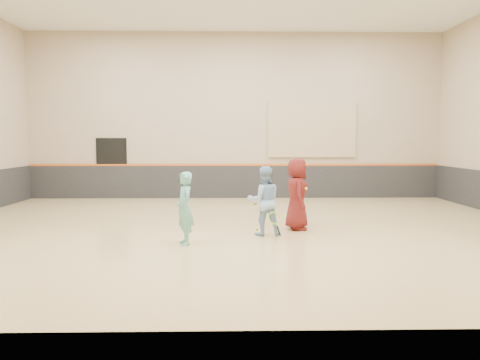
{
  "coord_description": "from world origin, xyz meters",
  "views": [
    {
      "loc": [
        -0.17,
        -11.1,
        2.16
      ],
      "look_at": [
        0.06,
        0.4,
        1.15
      ],
      "focal_mm": 35.0,
      "sensor_mm": 36.0,
      "label": 1
    }
  ],
  "objects_px": {
    "instructor": "(264,201)",
    "young_man": "(297,194)",
    "girl": "(185,208)",
    "spare_racket": "(252,203)"
  },
  "relations": [
    {
      "from": "instructor",
      "to": "young_man",
      "type": "distance_m",
      "value": 1.05
    },
    {
      "from": "girl",
      "to": "instructor",
      "type": "xyz_separation_m",
      "value": [
        1.69,
        0.92,
        0.03
      ]
    },
    {
      "from": "young_man",
      "to": "spare_racket",
      "type": "bearing_deg",
      "value": 11.24
    },
    {
      "from": "young_man",
      "to": "spare_racket",
      "type": "xyz_separation_m",
      "value": [
        -0.89,
        4.18,
        -0.77
      ]
    },
    {
      "from": "instructor",
      "to": "girl",
      "type": "bearing_deg",
      "value": 21.43
    },
    {
      "from": "instructor",
      "to": "young_man",
      "type": "xyz_separation_m",
      "value": [
        0.83,
        0.64,
        0.07
      ]
    },
    {
      "from": "girl",
      "to": "young_man",
      "type": "bearing_deg",
      "value": 102.98
    },
    {
      "from": "young_man",
      "to": "spare_racket",
      "type": "distance_m",
      "value": 4.34
    },
    {
      "from": "girl",
      "to": "young_man",
      "type": "distance_m",
      "value": 2.96
    },
    {
      "from": "girl",
      "to": "young_man",
      "type": "relative_size",
      "value": 0.88
    }
  ]
}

